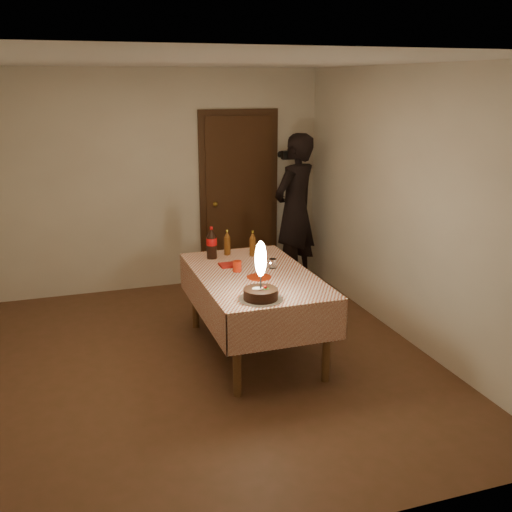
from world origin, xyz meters
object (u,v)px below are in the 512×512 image
red_cup (237,266)px  photographer (295,210)px  birthday_cake (261,286)px  red_plate (259,277)px  dining_table (254,284)px  amber_bottle_left (227,243)px  amber_bottle_right (253,244)px  cola_bottle (212,243)px  clear_cup (273,264)px

red_cup → photographer: photographer is taller
red_cup → birthday_cake: bearing=-92.5°
red_plate → red_cup: size_ratio=2.20×
red_plate → photographer: bearing=59.6°
dining_table → red_cup: bearing=137.9°
dining_table → amber_bottle_left: size_ratio=6.75×
birthday_cake → photographer: bearing=62.2°
birthday_cake → red_plate: 0.56m
birthday_cake → amber_bottle_right: (0.33, 1.21, 0.00)m
red_cup → amber_bottle_right: amber_bottle_right is taller
dining_table → amber_bottle_left: 0.72m
dining_table → birthday_cake: 0.70m
amber_bottle_left → cola_bottle: bearing=-157.0°
cola_bottle → photographer: (1.35, 1.15, 0.01)m
red_cup → clear_cup: red_cup is taller
red_plate → amber_bottle_right: (0.16, 0.68, 0.11)m
dining_table → birthday_cake: birthday_cake is taller
clear_cup → photographer: photographer is taller
amber_bottle_right → birthday_cake: bearing=-105.3°
birthday_cake → cola_bottle: (-0.08, 1.25, 0.04)m
red_cup → cola_bottle: bearing=103.2°
red_cup → amber_bottle_right: bearing=56.4°
cola_bottle → amber_bottle_right: cola_bottle is taller
amber_bottle_left → birthday_cake: bearing=-94.3°
amber_bottle_right → photographer: size_ratio=0.14×
clear_cup → photographer: bearing=61.6°
red_plate → amber_bottle_left: (-0.07, 0.80, 0.11)m
birthday_cake → cola_bottle: birthday_cake is taller
birthday_cake → cola_bottle: 1.25m
red_plate → amber_bottle_right: amber_bottle_right is taller
cola_bottle → amber_bottle_left: cola_bottle is taller
red_plate → red_cup: red_cup is taller
dining_table → amber_bottle_right: 0.63m
birthday_cake → amber_bottle_left: birthday_cake is taller
cola_bottle → red_plate: bearing=-71.0°
dining_table → clear_cup: clear_cup is taller
clear_cup → amber_bottle_right: 0.46m
red_plate → clear_cup: bearing=47.0°
amber_bottle_left → amber_bottle_right: 0.26m
amber_bottle_left → amber_bottle_right: size_ratio=1.00×
photographer → dining_table: bearing=-122.2°
dining_table → red_plate: bearing=-87.1°
photographer → red_cup: bearing=-126.9°
red_cup → cola_bottle: (-0.11, 0.49, 0.10)m
dining_table → red_plate: size_ratio=7.82×
dining_table → clear_cup: 0.28m
clear_cup → amber_bottle_left: amber_bottle_left is taller
clear_cup → amber_bottle_left: bearing=115.8°
red_plate → amber_bottle_right: size_ratio=0.86×
red_cup → cola_bottle: cola_bottle is taller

